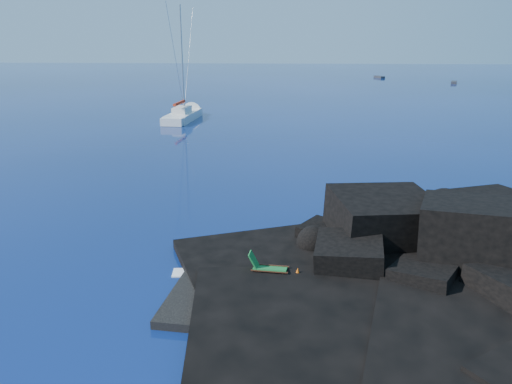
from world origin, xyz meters
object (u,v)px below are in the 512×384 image
(sailboat, at_px, (184,120))
(distant_boat_b, at_px, (454,83))
(deck_chair, at_px, (270,264))
(marker_cone, at_px, (298,273))
(sunbather, at_px, (262,272))
(distant_boat_a, at_px, (379,78))

(sailboat, bearing_deg, distant_boat_b, 52.34)
(deck_chair, relative_size, marker_cone, 3.33)
(sunbather, relative_size, distant_boat_a, 0.45)
(sailboat, xyz_separation_m, deck_chair, (13.29, -45.89, 0.94))
(marker_cone, xyz_separation_m, distant_boat_a, (24.44, 121.25, -0.61))
(sunbather, bearing_deg, sailboat, 92.15)
(sunbather, relative_size, marker_cone, 3.51)
(sailboat, xyz_separation_m, sunbather, (12.93, -45.84, 0.52))
(distant_boat_b, bearing_deg, marker_cone, -91.80)
(deck_chair, distance_m, marker_cone, 1.29)
(sailboat, xyz_separation_m, distant_boat_b, (53.93, 58.91, 0.00))
(marker_cone, bearing_deg, sunbather, 172.50)
(marker_cone, distance_m, distant_boat_b, 112.12)
(sailboat, relative_size, sunbather, 8.20)
(marker_cone, distance_m, distant_boat_a, 123.69)
(sunbather, bearing_deg, distant_boat_a, 64.26)
(sailboat, relative_size, deck_chair, 8.64)
(marker_cone, relative_size, distant_boat_a, 0.13)
(distant_boat_b, bearing_deg, sailboat, -113.70)
(marker_cone, bearing_deg, distant_boat_b, 69.42)
(distant_boat_a, height_order, distant_boat_b, distant_boat_b)
(sunbather, bearing_deg, marker_cone, -21.10)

